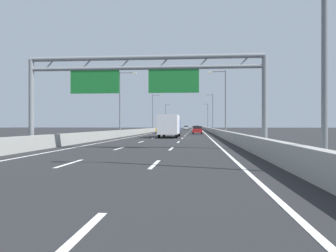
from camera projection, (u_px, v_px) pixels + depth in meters
ground_plane at (185, 131)px, 100.79m from camera, size 260.00×260.00×0.00m
lane_dash_left_1 at (70, 163)px, 13.77m from camera, size 0.16×3.00×0.01m
lane_dash_left_2 at (120, 148)px, 22.73m from camera, size 0.16×3.00×0.01m
lane_dash_left_3 at (141, 142)px, 31.70m from camera, size 0.16×3.00×0.01m
lane_dash_left_4 at (153, 138)px, 40.67m from camera, size 0.16×3.00×0.01m
lane_dash_left_5 at (161, 136)px, 49.63m from camera, size 0.16×3.00×0.01m
lane_dash_left_6 at (166, 134)px, 58.60m from camera, size 0.16×3.00×0.01m
lane_dash_left_7 at (170, 133)px, 67.57m from camera, size 0.16×3.00×0.01m
lane_dash_left_8 at (173, 132)px, 76.53m from camera, size 0.16×3.00×0.01m
lane_dash_left_9 at (176, 131)px, 85.50m from camera, size 0.16×3.00×0.01m
lane_dash_left_10 at (178, 131)px, 94.47m from camera, size 0.16×3.00×0.01m
lane_dash_left_11 at (179, 130)px, 103.44m from camera, size 0.16×3.00×0.01m
lane_dash_left_12 at (181, 130)px, 112.40m from camera, size 0.16×3.00×0.01m
lane_dash_left_13 at (182, 130)px, 121.37m from camera, size 0.16×3.00×0.01m
lane_dash_left_14 at (183, 129)px, 130.34m from camera, size 0.16×3.00×0.01m
lane_dash_left_15 at (184, 129)px, 139.30m from camera, size 0.16×3.00×0.01m
lane_dash_left_16 at (184, 129)px, 148.27m from camera, size 0.16×3.00×0.01m
lane_dash_left_17 at (185, 129)px, 157.24m from camera, size 0.16×3.00×0.01m
lane_dash_right_0 at (72, 242)px, 4.49m from camera, size 0.16×3.00×0.01m
lane_dash_right_1 at (155, 164)px, 13.46m from camera, size 0.16×3.00×0.01m
lane_dash_right_2 at (171, 149)px, 22.43m from camera, size 0.16×3.00×0.01m
lane_dash_right_3 at (178, 142)px, 31.39m from camera, size 0.16×3.00×0.01m
lane_dash_right_4 at (182, 138)px, 40.36m from camera, size 0.16×3.00×0.01m
lane_dash_right_5 at (185, 136)px, 49.33m from camera, size 0.16×3.00×0.01m
lane_dash_right_6 at (187, 134)px, 58.29m from camera, size 0.16×3.00×0.01m
lane_dash_right_7 at (188, 133)px, 67.26m from camera, size 0.16×3.00×0.01m
lane_dash_right_8 at (189, 132)px, 76.23m from camera, size 0.16×3.00×0.01m
lane_dash_right_9 at (190, 131)px, 85.19m from camera, size 0.16×3.00×0.01m
lane_dash_right_10 at (190, 131)px, 94.16m from camera, size 0.16×3.00×0.01m
lane_dash_right_11 at (191, 130)px, 103.13m from camera, size 0.16×3.00×0.01m
lane_dash_right_12 at (191, 130)px, 112.09m from camera, size 0.16×3.00×0.01m
lane_dash_right_13 at (192, 130)px, 121.06m from camera, size 0.16×3.00×0.01m
lane_dash_right_14 at (192, 129)px, 130.03m from camera, size 0.16×3.00×0.01m
lane_dash_right_15 at (192, 129)px, 138.99m from camera, size 0.16×3.00×0.01m
lane_dash_right_16 at (192, 129)px, 147.96m from camera, size 0.16×3.00×0.01m
lane_dash_right_17 at (193, 129)px, 156.93m from camera, size 0.16×3.00×0.01m
edge_line_left at (164, 131)px, 89.28m from camera, size 0.16×176.00×0.01m
edge_line_right at (203, 131)px, 88.38m from camera, size 0.16×176.00×0.01m
barrier_left at (165, 129)px, 111.34m from camera, size 0.45×220.00×0.95m
barrier_right at (206, 129)px, 110.16m from camera, size 0.45×220.00×0.95m
sign_gantry at (142, 78)px, 22.24m from camera, size 16.32×0.36×6.36m
streetlamp_right_near at (317, 10)px, 10.78m from camera, size 2.58×0.28×9.50m
streetlamp_left_mid at (122, 100)px, 48.31m from camera, size 2.58×0.28×9.50m
streetlamp_right_mid at (224, 99)px, 47.03m from camera, size 2.58×0.28×9.50m
streetlamp_left_far at (154, 111)px, 84.55m from camera, size 2.58×0.28×9.50m
streetlamp_right_far at (212, 110)px, 83.27m from camera, size 2.58×0.28×9.50m
streetlamp_left_distant at (166, 115)px, 120.80m from camera, size 2.58×0.28×9.50m
streetlamp_right_distant at (207, 115)px, 119.52m from camera, size 2.58×0.28×9.50m
blue_car at (173, 128)px, 104.57m from camera, size 1.72×4.41×1.50m
yellow_car at (161, 129)px, 66.74m from camera, size 1.79×4.47×1.44m
silver_car at (196, 129)px, 80.54m from camera, size 1.84×4.55×1.46m
green_car at (197, 127)px, 131.44m from camera, size 1.73×4.25×1.48m
white_car at (186, 128)px, 120.75m from camera, size 1.71×4.47×1.43m
red_car at (197, 130)px, 60.24m from camera, size 1.75×4.29×1.47m
box_truck at (169, 125)px, 43.25m from camera, size 2.46×8.37×2.94m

